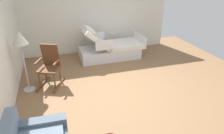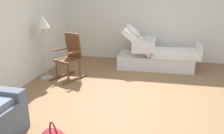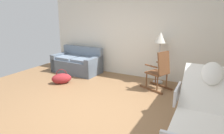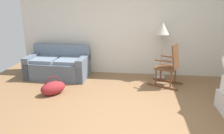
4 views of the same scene
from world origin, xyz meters
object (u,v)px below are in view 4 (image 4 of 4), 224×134
(couch, at_px, (58,66))
(duffel_bag, at_px, (53,88))
(rocking_chair, at_px, (170,66))
(floor_lamp, at_px, (163,32))

(couch, relative_size, duffel_bag, 2.61)
(couch, xyz_separation_m, duffel_bag, (0.27, -1.13, -0.15))
(rocking_chair, bearing_deg, couch, 174.38)
(couch, xyz_separation_m, rocking_chair, (2.89, -0.28, 0.20))
(couch, relative_size, floor_lamp, 1.10)
(rocking_chair, height_order, floor_lamp, floor_lamp)
(floor_lamp, distance_m, duffel_bag, 3.02)
(couch, distance_m, rocking_chair, 2.91)
(rocking_chair, relative_size, floor_lamp, 0.71)
(couch, height_order, floor_lamp, floor_lamp)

